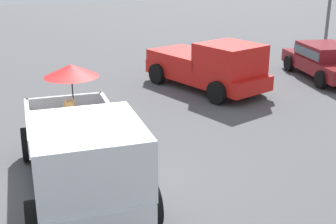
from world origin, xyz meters
The scene contains 4 objects.
ground_plane centered at (0.00, 0.00, 0.00)m, with size 80.00×80.00×0.00m, color #4C4C4F.
pickup_truck_main centered at (0.42, -0.02, 0.97)m, with size 5.14×2.46×2.30m.
pickup_truck_red centered at (-5.66, 5.69, 0.87)m, with size 5.12×3.26×1.80m.
parked_sedan_near centered at (-5.53, 10.71, 0.74)m, with size 4.55×2.57×1.33m.
Camera 1 is at (8.43, -1.32, 4.55)m, focal length 48.08 mm.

